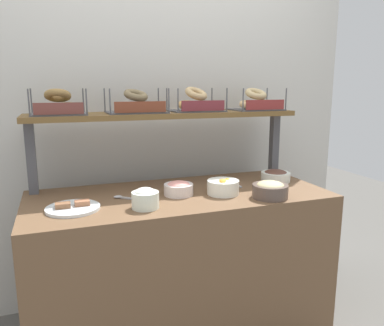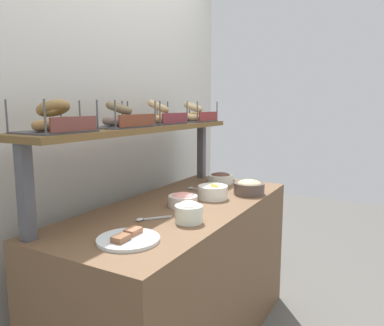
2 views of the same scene
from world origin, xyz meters
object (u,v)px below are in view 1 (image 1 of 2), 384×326
bowl_chocolate_spread (276,176)px  bowl_cream_cheese (145,198)px  bowl_hummus (270,189)px  serving_plate_white (73,208)px  bagel_basket_plain (256,103)px  serving_spoon_by_edge (124,198)px  bagel_basket_everything (58,106)px  bagel_basket_poppy (136,105)px  bagel_basket_sesame (196,103)px  serving_spoon_near_plate (232,182)px  bowl_fruit_salad (223,187)px  bowl_lox_spread (179,188)px

bowl_chocolate_spread → bowl_cream_cheese: bearing=-164.6°
bowl_hummus → bowl_chocolate_spread: size_ratio=1.06×
bowl_chocolate_spread → serving_plate_white: size_ratio=0.70×
bagel_basket_plain → serving_spoon_by_edge: bearing=-164.6°
bagel_basket_everything → bagel_basket_poppy: size_ratio=0.86×
bagel_basket_sesame → bagel_basket_plain: 0.40m
bagel_basket_poppy → serving_spoon_near_plate: bearing=-16.1°
bowl_fruit_salad → bagel_basket_poppy: size_ratio=0.52×
bowl_hummus → serving_plate_white: 1.01m
bowl_cream_cheese → bagel_basket_everything: 0.72m
bowl_cream_cheese → bowl_lox_spread: size_ratio=0.83×
bowl_hummus → bagel_basket_plain: 0.67m
serving_plate_white → bagel_basket_everything: size_ratio=0.89×
bowl_lox_spread → serving_spoon_by_edge: bearing=175.3°
serving_spoon_by_edge → bowl_hummus: bearing=-18.0°
serving_plate_white → bowl_fruit_salad: bearing=0.2°
bowl_fruit_salad → bowl_chocolate_spread: size_ratio=0.98×
bowl_fruit_salad → bagel_basket_everything: bearing=156.8°
bowl_cream_cheese → bowl_fruit_salad: bowl_cream_cheese is taller
serving_spoon_near_plate → bagel_basket_poppy: size_ratio=0.52×
bowl_lox_spread → bagel_basket_sesame: bearing=54.6°
bowl_cream_cheese → bowl_lox_spread: (0.22, 0.16, -0.01)m
bowl_cream_cheese → bagel_basket_plain: bearing=27.7°
bagel_basket_sesame → bagel_basket_plain: bearing=-3.0°
bagel_basket_plain → serving_spoon_near_plate: bearing=-147.5°
bowl_hummus → bagel_basket_sesame: (-0.23, 0.51, 0.43)m
bowl_hummus → serving_spoon_by_edge: bearing=162.0°
bowl_hummus → bagel_basket_everything: 1.22m
bowl_chocolate_spread → serving_spoon_near_plate: bowl_chocolate_spread is taller
bowl_lox_spread → bagel_basket_plain: (0.61, 0.27, 0.44)m
bagel_basket_poppy → bagel_basket_sesame: bearing=1.0°
bowl_fruit_salad → serving_plate_white: 0.79m
bowl_cream_cheese → bagel_basket_poppy: bagel_basket_poppy is taller
bowl_fruit_salad → serving_spoon_near_plate: size_ratio=1.00×
bowl_lox_spread → bowl_chocolate_spread: 0.66m
serving_spoon_by_edge → bagel_basket_everything: bagel_basket_everything is taller
bowl_fruit_salad → bagel_basket_poppy: 0.69m
bowl_fruit_salad → serving_spoon_near_plate: bearing=52.7°
serving_spoon_by_edge → bagel_basket_plain: bagel_basket_plain is taller
bagel_basket_everything → bowl_lox_spread: bearing=-25.9°
bowl_hummus → bagel_basket_everything: bagel_basket_everything is taller
bowl_lox_spread → bagel_basket_plain: 0.80m
bowl_chocolate_spread → bagel_basket_everything: bearing=170.6°
bowl_chocolate_spread → serving_spoon_near_plate: 0.28m
serving_spoon_by_edge → bagel_basket_sesame: size_ratio=0.47×
bowl_hummus → bowl_chocolate_spread: 0.37m
bagel_basket_plain → bowl_lox_spread: bearing=-155.9°
bowl_chocolate_spread → bagel_basket_everything: 1.34m
bowl_lox_spread → bowl_hummus: (0.44, -0.21, 0.01)m
bowl_fruit_salad → serving_spoon_by_edge: bearing=170.2°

